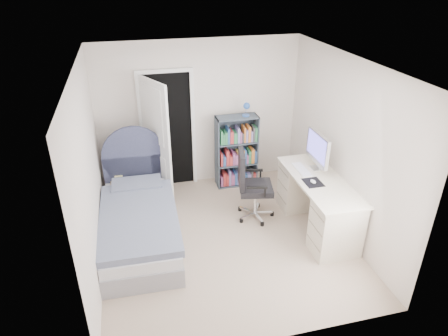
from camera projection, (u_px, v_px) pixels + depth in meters
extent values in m
cube|color=gray|center=(225.00, 240.00, 5.76)|extent=(3.40, 3.60, 0.05)
cube|color=white|center=(226.00, 61.00, 4.59)|extent=(3.40, 3.60, 0.05)
cube|color=silver|center=(199.00, 114.00, 6.75)|extent=(3.40, 0.05, 2.50)
cube|color=silver|center=(274.00, 248.00, 3.60)|extent=(3.40, 0.05, 2.50)
cube|color=silver|center=(87.00, 176.00, 4.81)|extent=(0.05, 3.60, 2.50)
cube|color=silver|center=(346.00, 147.00, 5.54)|extent=(0.05, 3.60, 2.50)
cube|color=black|center=(168.00, 132.00, 6.72)|extent=(0.80, 0.01, 2.00)
cube|color=white|center=(142.00, 134.00, 6.61)|extent=(0.06, 0.06, 2.00)
cube|color=white|center=(193.00, 130.00, 6.79)|extent=(0.06, 0.06, 2.00)
cube|color=white|center=(164.00, 71.00, 6.22)|extent=(0.92, 0.06, 0.06)
cube|color=white|center=(156.00, 142.00, 6.34)|extent=(0.38, 0.74, 2.00)
cube|color=gray|center=(141.00, 233.00, 5.63)|extent=(1.05, 2.12, 0.27)
cube|color=silver|center=(139.00, 221.00, 5.53)|extent=(1.03, 2.08, 0.17)
cube|color=slate|center=(139.00, 218.00, 5.39)|extent=(1.08, 1.81, 0.10)
cube|color=slate|center=(137.00, 185.00, 6.12)|extent=(0.76, 0.44, 0.13)
cube|color=#393D58|center=(137.00, 179.00, 6.44)|extent=(1.00, 0.09, 0.84)
cylinder|color=#393D58|center=(134.00, 156.00, 6.25)|extent=(1.00, 0.09, 0.99)
cylinder|color=tan|center=(114.00, 197.00, 6.34)|extent=(0.03, 0.03, 0.45)
cylinder|color=tan|center=(114.00, 187.00, 6.60)|extent=(0.03, 0.03, 0.45)
cylinder|color=tan|center=(133.00, 194.00, 6.40)|extent=(0.03, 0.03, 0.45)
cylinder|color=tan|center=(133.00, 185.00, 6.66)|extent=(0.03, 0.03, 0.45)
cube|color=tan|center=(122.00, 180.00, 6.40)|extent=(0.36, 0.36, 0.03)
cube|color=tan|center=(124.00, 194.00, 6.53)|extent=(0.32, 0.32, 0.02)
cube|color=#B24C33|center=(119.00, 178.00, 6.38)|extent=(0.14, 0.20, 0.03)
cube|color=#3F598C|center=(119.00, 177.00, 6.37)|extent=(0.13, 0.19, 0.03)
cube|color=#D8CC7F|center=(119.00, 175.00, 6.35)|extent=(0.13, 0.18, 0.03)
cylinder|color=silver|center=(161.00, 195.00, 6.81)|extent=(0.19, 0.19, 0.02)
cylinder|color=silver|center=(158.00, 161.00, 6.51)|extent=(0.01, 0.01, 1.29)
sphere|color=silver|center=(159.00, 126.00, 6.20)|extent=(0.07, 0.07, 0.07)
cube|color=#3E4955|center=(217.00, 153.00, 6.82)|extent=(0.02, 0.30, 1.27)
cube|color=#3E4955|center=(255.00, 149.00, 6.96)|extent=(0.02, 0.30, 1.27)
cube|color=#3E4955|center=(237.00, 117.00, 6.60)|extent=(0.71, 0.30, 0.02)
cube|color=#3E4955|center=(236.00, 183.00, 7.18)|extent=(0.71, 0.30, 0.02)
cube|color=#3E4955|center=(234.00, 148.00, 7.02)|extent=(0.71, 0.01, 1.27)
cube|color=#3E4955|center=(236.00, 163.00, 6.99)|extent=(0.67, 0.28, 0.02)
cube|color=#3E4955|center=(237.00, 142.00, 6.81)|extent=(0.67, 0.28, 0.02)
cylinder|color=#2855AE|center=(246.00, 115.00, 6.62)|extent=(0.12, 0.12, 0.02)
cylinder|color=silver|center=(246.00, 111.00, 6.59)|extent=(0.02, 0.02, 0.16)
sphere|color=#2855AE|center=(247.00, 106.00, 6.52)|extent=(0.11, 0.11, 0.11)
cube|color=#994C7F|center=(221.00, 180.00, 7.05)|extent=(0.04, 0.21, 0.17)
cube|color=#B23333|center=(224.00, 178.00, 7.04)|extent=(0.05, 0.21, 0.24)
cube|color=#B23333|center=(226.00, 178.00, 7.06)|extent=(0.04, 0.21, 0.20)
cube|color=#7F72B2|center=(229.00, 176.00, 7.06)|extent=(0.03, 0.21, 0.28)
cube|color=#994C7F|center=(232.00, 178.00, 7.09)|extent=(0.06, 0.21, 0.20)
cube|color=#335999|center=(235.00, 177.00, 7.09)|extent=(0.04, 0.21, 0.23)
cube|color=#7F72B2|center=(237.00, 177.00, 7.11)|extent=(0.05, 0.21, 0.19)
cube|color=#337F4C|center=(240.00, 178.00, 7.13)|extent=(0.04, 0.21, 0.16)
cube|color=#994C7F|center=(243.00, 177.00, 7.14)|extent=(0.03, 0.21, 0.16)
cube|color=#335999|center=(245.00, 177.00, 7.14)|extent=(0.05, 0.21, 0.17)
cube|color=#7F72B2|center=(248.00, 176.00, 7.16)|extent=(0.06, 0.21, 0.17)
cube|color=#3F3F3F|center=(251.00, 174.00, 7.15)|extent=(0.03, 0.21, 0.25)
cube|color=#B23333|center=(253.00, 176.00, 7.17)|extent=(0.06, 0.21, 0.18)
cube|color=#B23333|center=(221.00, 158.00, 6.85)|extent=(0.04, 0.21, 0.23)
cube|color=#335999|center=(223.00, 159.00, 6.88)|extent=(0.05, 0.21, 0.17)
cube|color=#B23333|center=(227.00, 156.00, 6.87)|extent=(0.05, 0.21, 0.27)
cube|color=#B23333|center=(230.00, 159.00, 6.90)|extent=(0.05, 0.21, 0.17)
cube|color=#994C7F|center=(233.00, 157.00, 6.90)|extent=(0.03, 0.21, 0.23)
cube|color=#994C7F|center=(235.00, 158.00, 6.92)|extent=(0.05, 0.21, 0.18)
cube|color=#D8BF4C|center=(238.00, 157.00, 6.92)|extent=(0.04, 0.21, 0.22)
cube|color=#D8BF4C|center=(240.00, 158.00, 6.94)|extent=(0.03, 0.21, 0.17)
cube|color=orange|center=(242.00, 155.00, 6.93)|extent=(0.03, 0.21, 0.25)
cube|color=#335999|center=(244.00, 155.00, 6.94)|extent=(0.03, 0.21, 0.25)
cube|color=#994C7F|center=(246.00, 157.00, 6.97)|extent=(0.03, 0.21, 0.16)
cube|color=#337F4C|center=(248.00, 155.00, 6.96)|extent=(0.04, 0.21, 0.22)
cube|color=orange|center=(251.00, 154.00, 6.97)|extent=(0.05, 0.21, 0.25)
cube|color=#335999|center=(254.00, 155.00, 6.99)|extent=(0.04, 0.21, 0.21)
cube|color=#337F4C|center=(220.00, 136.00, 6.67)|extent=(0.03, 0.21, 0.24)
cube|color=#337F4C|center=(223.00, 138.00, 6.68)|extent=(0.03, 0.21, 0.18)
cube|color=#337F4C|center=(225.00, 137.00, 6.69)|extent=(0.04, 0.21, 0.21)
cube|color=#335999|center=(228.00, 135.00, 6.68)|extent=(0.03, 0.21, 0.27)
cube|color=#B23333|center=(231.00, 136.00, 6.71)|extent=(0.06, 0.21, 0.21)
cube|color=#337F4C|center=(234.00, 136.00, 6.73)|extent=(0.06, 0.21, 0.18)
cube|color=#7F72B2|center=(237.00, 134.00, 6.72)|extent=(0.04, 0.21, 0.26)
cube|color=#994C7F|center=(240.00, 136.00, 6.75)|extent=(0.03, 0.21, 0.18)
cube|color=#3F3F3F|center=(242.00, 136.00, 6.76)|extent=(0.03, 0.21, 0.16)
cube|color=orange|center=(243.00, 133.00, 6.74)|extent=(0.03, 0.21, 0.27)
cube|color=#7F72B2|center=(245.00, 135.00, 6.76)|extent=(0.03, 0.21, 0.21)
cube|color=orange|center=(248.00, 133.00, 6.76)|extent=(0.04, 0.21, 0.27)
cube|color=#7F72B2|center=(250.00, 135.00, 6.79)|extent=(0.03, 0.21, 0.19)
cube|color=#3F3F3F|center=(252.00, 133.00, 6.78)|extent=(0.03, 0.21, 0.25)
cube|color=#337F4C|center=(255.00, 133.00, 6.79)|extent=(0.04, 0.21, 0.25)
cube|color=beige|center=(320.00, 181.00, 5.63)|extent=(0.67, 1.67, 0.03)
cube|color=beige|center=(336.00, 228.00, 5.31)|extent=(0.61, 0.44, 0.78)
cube|color=beige|center=(300.00, 185.00, 6.33)|extent=(0.61, 0.44, 0.78)
cube|color=silver|center=(317.00, 168.00, 5.93)|extent=(0.18, 0.18, 0.01)
cube|color=silver|center=(320.00, 160.00, 5.88)|extent=(0.03, 0.07, 0.24)
cube|color=silver|center=(318.00, 148.00, 5.78)|extent=(0.05, 0.62, 0.44)
cube|color=#5851C7|center=(316.00, 147.00, 5.76)|extent=(0.00, 0.56, 0.36)
cube|color=white|center=(302.00, 170.00, 5.88)|extent=(0.14, 0.44, 0.02)
cube|color=black|center=(313.00, 182.00, 5.55)|extent=(0.24, 0.29, 0.00)
ellipsoid|color=white|center=(313.00, 181.00, 5.54)|extent=(0.07, 0.11, 0.03)
cube|color=silver|center=(263.00, 212.00, 6.23)|extent=(0.29, 0.10, 0.03)
cylinder|color=black|center=(272.00, 214.00, 6.25)|extent=(0.07, 0.07, 0.06)
cube|color=silver|center=(256.00, 208.00, 6.35)|extent=(0.18, 0.27, 0.03)
cylinder|color=black|center=(258.00, 205.00, 6.48)|extent=(0.07, 0.07, 0.06)
cube|color=silver|center=(247.00, 210.00, 6.30)|extent=(0.22, 0.24, 0.03)
cylinder|color=black|center=(240.00, 209.00, 6.38)|extent=(0.07, 0.07, 0.06)
cube|color=silver|center=(248.00, 216.00, 6.15)|extent=(0.28, 0.15, 0.03)
cylinder|color=black|center=(241.00, 220.00, 6.09)|extent=(0.07, 0.07, 0.06)
cube|color=silver|center=(258.00, 217.00, 6.11)|extent=(0.07, 0.29, 0.03)
cylinder|color=black|center=(262.00, 224.00, 6.01)|extent=(0.07, 0.07, 0.06)
cylinder|color=silver|center=(255.00, 201.00, 6.13)|extent=(0.06, 0.06, 0.43)
cube|color=black|center=(256.00, 188.00, 6.02)|extent=(0.57, 0.57, 0.09)
cube|color=black|center=(242.00, 169.00, 5.86)|extent=(0.16, 0.45, 0.56)
cube|color=black|center=(257.00, 187.00, 5.71)|extent=(0.31, 0.10, 0.03)
cube|color=black|center=(253.00, 170.00, 6.18)|extent=(0.31, 0.10, 0.03)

